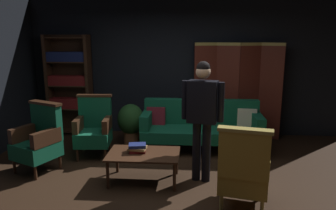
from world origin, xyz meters
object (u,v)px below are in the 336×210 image
object	(u,v)px
book_red_leather	(137,151)
armchair_wing_left	(39,139)
velvet_couch	(201,125)
potted_plant	(131,122)
standing_figure	(202,111)
armchair_gilt_accent	(244,169)
bookshelf	(69,83)
folding_screen	(238,89)
armchair_wing_right	(94,128)
book_navy_cloth	(137,146)
book_tan_leather	(137,148)
coffee_table	(144,156)

from	to	relation	value
book_red_leather	armchair_wing_left	bearing A→B (deg)	171.37
velvet_couch	potted_plant	distance (m)	1.31
standing_figure	armchair_gilt_accent	bearing A→B (deg)	-56.04
bookshelf	book_red_leather	world-z (taller)	bookshelf
folding_screen	armchair_wing_right	size ratio (longest dim) A/B	1.83
standing_figure	book_navy_cloth	xyz separation A→B (m)	(-0.90, -0.05, -0.51)
book_tan_leather	armchair_gilt_accent	bearing A→B (deg)	-25.50
velvet_couch	folding_screen	bearing A→B (deg)	45.88
armchair_wing_right	armchair_wing_left	bearing A→B (deg)	-133.91
armchair_wing_left	standing_figure	distance (m)	2.52
armchair_gilt_accent	armchair_wing_left	bearing A→B (deg)	163.03
armchair_gilt_accent	book_red_leather	xyz separation A→B (m)	(-1.38, 0.66, -0.05)
armchair_gilt_accent	book_red_leather	distance (m)	1.53
bookshelf	potted_plant	world-z (taller)	bookshelf
bookshelf	armchair_gilt_accent	world-z (taller)	bookshelf
book_tan_leather	folding_screen	bearing A→B (deg)	52.04
armchair_wing_left	book_red_leather	world-z (taller)	armchair_wing_left
folding_screen	standing_figure	distance (m)	2.21
coffee_table	book_navy_cloth	size ratio (longest dim) A/B	4.16
armchair_wing_left	book_red_leather	bearing A→B (deg)	-8.63
coffee_table	standing_figure	distance (m)	1.04
armchair_gilt_accent	book_red_leather	bearing A→B (deg)	154.50
book_red_leather	coffee_table	bearing A→B (deg)	-23.01
book_tan_leather	book_navy_cloth	world-z (taller)	book_navy_cloth
book_red_leather	potted_plant	bearing A→B (deg)	104.51
armchair_wing_right	potted_plant	xyz separation A→B (m)	(0.53, 0.54, -0.03)
potted_plant	book_red_leather	world-z (taller)	potted_plant
potted_plant	armchair_gilt_accent	bearing A→B (deg)	-50.17
armchair_gilt_accent	armchair_wing_right	size ratio (longest dim) A/B	1.00
book_red_leather	book_tan_leather	xyz separation A→B (m)	(0.00, 0.00, 0.04)
book_red_leather	book_tan_leather	size ratio (longest dim) A/B	0.91
potted_plant	standing_figure	bearing A→B (deg)	-47.51
standing_figure	book_red_leather	world-z (taller)	standing_figure
armchair_wing_left	book_tan_leather	distance (m)	1.57
armchair_wing_left	book_navy_cloth	distance (m)	1.57
book_tan_leather	book_navy_cloth	distance (m)	0.04
potted_plant	velvet_couch	bearing A→B (deg)	-3.31
armchair_wing_right	book_tan_leather	bearing A→B (deg)	-44.89
coffee_table	book_tan_leather	xyz separation A→B (m)	(-0.09, 0.04, 0.10)
armchair_wing_left	book_tan_leather	world-z (taller)	armchair_wing_left
armchair_gilt_accent	armchair_wing_left	size ratio (longest dim) A/B	1.00
velvet_couch	book_red_leather	xyz separation A→B (m)	(-0.93, -1.37, -0.01)
folding_screen	armchair_wing_left	distance (m)	3.76
book_red_leather	book_navy_cloth	world-z (taller)	book_navy_cloth
velvet_couch	book_tan_leather	distance (m)	1.66
book_tan_leather	velvet_couch	bearing A→B (deg)	55.95
folding_screen	coffee_table	bearing A→B (deg)	-125.84
bookshelf	velvet_couch	bearing A→B (deg)	-15.37
armchair_wing_left	armchair_wing_right	world-z (taller)	same
velvet_couch	standing_figure	size ratio (longest dim) A/B	1.25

